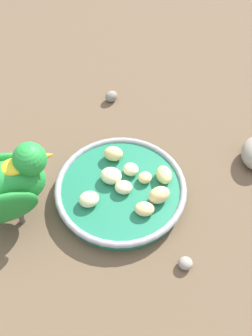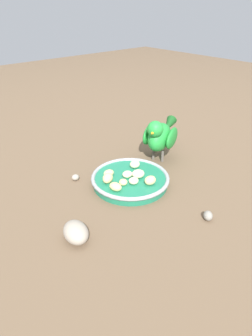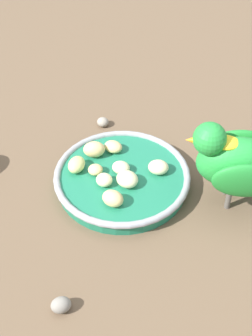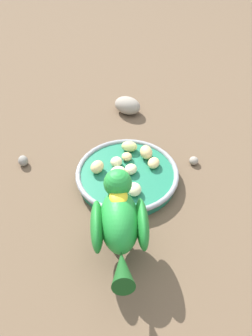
{
  "view_description": "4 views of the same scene",
  "coord_description": "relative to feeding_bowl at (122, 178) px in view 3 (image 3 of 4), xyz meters",
  "views": [
    {
      "loc": [
        0.36,
        0.05,
        0.54
      ],
      "look_at": [
        -0.01,
        0.03,
        0.06
      ],
      "focal_mm": 39.35,
      "sensor_mm": 36.0,
      "label": 1
    },
    {
      "loc": [
        -0.53,
        0.5,
        0.47
      ],
      "look_at": [
        0.03,
        0.01,
        0.04
      ],
      "focal_mm": 31.62,
      "sensor_mm": 36.0,
      "label": 2
    },
    {
      "loc": [
        -0.49,
        -0.25,
        0.58
      ],
      "look_at": [
        -0.01,
        -0.0,
        0.07
      ],
      "focal_mm": 51.9,
      "sensor_mm": 36.0,
      "label": 3
    },
    {
      "loc": [
        0.21,
        -0.52,
        0.59
      ],
      "look_at": [
        0.01,
        0.0,
        0.05
      ],
      "focal_mm": 39.79,
      "sensor_mm": 36.0,
      "label": 4
    }
  ],
  "objects": [
    {
      "name": "apple_piece_7",
      "position": [
        -0.02,
        0.07,
        0.02
      ],
      "size": [
        0.04,
        0.03,
        0.02
      ],
      "primitive_type": "ellipsoid",
      "rotation": [
        0.0,
        0.0,
        3.35
      ],
      "color": "#C6D17A",
      "rests_on": "feeding_bowl"
    },
    {
      "name": "apple_piece_0",
      "position": [
        -0.03,
        0.02,
        0.02
      ],
      "size": [
        0.03,
        0.03,
        0.02
      ],
      "primitive_type": "ellipsoid",
      "rotation": [
        0.0,
        0.0,
        4.38
      ],
      "color": "beige",
      "rests_on": "feeding_bowl"
    },
    {
      "name": "pebble_0",
      "position": [
        0.12,
        0.11,
        -0.01
      ],
      "size": [
        0.02,
        0.02,
        0.02
      ],
      "primitive_type": "ellipsoid",
      "rotation": [
        0.0,
        0.0,
        1.51
      ],
      "color": "gray",
      "rests_on": "ground_plane"
    },
    {
      "name": "apple_piece_5",
      "position": [
        -0.02,
        0.04,
        0.02
      ],
      "size": [
        0.03,
        0.03,
        0.02
      ],
      "primitive_type": "ellipsoid",
      "rotation": [
        0.0,
        0.0,
        2.07
      ],
      "color": "#E5C67F",
      "rests_on": "feeding_bowl"
    },
    {
      "name": "pebble_1",
      "position": [
        -0.24,
        -0.04,
        -0.0
      ],
      "size": [
        0.03,
        0.04,
        0.02
      ],
      "primitive_type": "ellipsoid",
      "rotation": [
        0.0,
        0.0,
        5.47
      ],
      "color": "gray",
      "rests_on": "ground_plane"
    },
    {
      "name": "apple_piece_2",
      "position": [
        0.05,
        0.04,
        0.02
      ],
      "size": [
        0.03,
        0.03,
        0.02
      ],
      "primitive_type": "ellipsoid",
      "rotation": [
        0.0,
        0.0,
        1.6
      ],
      "color": "#E5C67F",
      "rests_on": "feeding_bowl"
    },
    {
      "name": "apple_piece_6",
      "position": [
        -0.01,
        -0.01,
        0.02
      ],
      "size": [
        0.04,
        0.04,
        0.02
      ],
      "primitive_type": "ellipsoid",
      "rotation": [
        0.0,
        0.0,
        1.27
      ],
      "color": "beige",
      "rests_on": "feeding_bowl"
    },
    {
      "name": "parrot",
      "position": [
        0.05,
        -0.17,
        0.07
      ],
      "size": [
        0.13,
        0.21,
        0.15
      ],
      "rotation": [
        0.0,
        0.0,
        2.0
      ],
      "color": "#59544C",
      "rests_on": "ground_plane"
    },
    {
      "name": "apple_piece_8",
      "position": [
        0.02,
        0.06,
        0.02
      ],
      "size": [
        0.04,
        0.05,
        0.03
      ],
      "primitive_type": "ellipsoid",
      "rotation": [
        0.0,
        0.0,
        2.13
      ],
      "color": "#E5C67F",
      "rests_on": "feeding_bowl"
    },
    {
      "name": "feeding_bowl",
      "position": [
        0.0,
        0.0,
        0.0
      ],
      "size": [
        0.22,
        0.22,
        0.03
      ],
      "color": "#1E7251",
      "rests_on": "ground_plane"
    },
    {
      "name": "apple_piece_1",
      "position": [
        0.03,
        -0.05,
        0.02
      ],
      "size": [
        0.04,
        0.04,
        0.02
      ],
      "primitive_type": "ellipsoid",
      "rotation": [
        0.0,
        0.0,
        1.93
      ],
      "color": "beige",
      "rests_on": "feeding_bowl"
    },
    {
      "name": "apple_piece_4",
      "position": [
        0.01,
        0.01,
        0.02
      ],
      "size": [
        0.03,
        0.03,
        0.02
      ],
      "primitive_type": "ellipsoid",
      "rotation": [
        0.0,
        0.0,
        1.56
      ],
      "color": "beige",
      "rests_on": "feeding_bowl"
    },
    {
      "name": "apple_piece_3",
      "position": [
        -0.06,
        -0.02,
        0.02
      ],
      "size": [
        0.03,
        0.04,
        0.03
      ],
      "primitive_type": "ellipsoid",
      "rotation": [
        0.0,
        0.0,
        1.52
      ],
      "color": "#E5C67F",
      "rests_on": "feeding_bowl"
    },
    {
      "name": "ground_plane",
      "position": [
        -0.01,
        -0.02,
        -0.02
      ],
      "size": [
        4.0,
        4.0,
        0.0
      ],
      "primitive_type": "plane",
      "color": "brown"
    }
  ]
}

